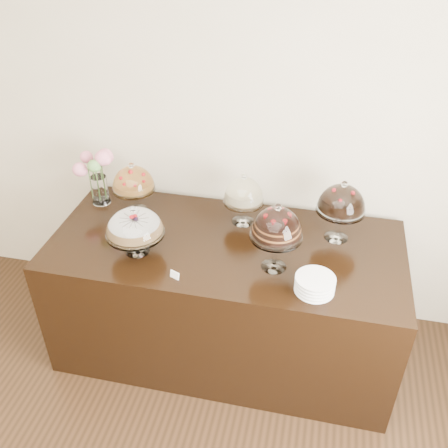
% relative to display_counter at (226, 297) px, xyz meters
% --- Properties ---
extents(wall_back, '(5.00, 0.04, 3.00)m').
position_rel_display_counter_xyz_m(wall_back, '(-0.31, 0.55, 1.05)').
color(wall_back, beige).
rests_on(wall_back, ground).
extents(display_counter, '(2.20, 1.00, 0.90)m').
position_rel_display_counter_xyz_m(display_counter, '(0.00, 0.00, 0.00)').
color(display_counter, black).
rests_on(display_counter, ground).
extents(cake_stand_sugar_sponge, '(0.35, 0.35, 0.32)m').
position_rel_display_counter_xyz_m(cake_stand_sugar_sponge, '(-0.51, -0.19, 0.65)').
color(cake_stand_sugar_sponge, white).
rests_on(cake_stand_sugar_sponge, display_counter).
extents(cake_stand_choco_layer, '(0.30, 0.30, 0.43)m').
position_rel_display_counter_xyz_m(cake_stand_choco_layer, '(0.32, -0.16, 0.74)').
color(cake_stand_choco_layer, white).
rests_on(cake_stand_choco_layer, display_counter).
extents(cake_stand_cheesecake, '(0.26, 0.26, 0.36)m').
position_rel_display_counter_xyz_m(cake_stand_cheesecake, '(0.06, 0.26, 0.67)').
color(cake_stand_cheesecake, white).
rests_on(cake_stand_cheesecake, display_counter).
extents(cake_stand_dark_choco, '(0.30, 0.30, 0.41)m').
position_rel_display_counter_xyz_m(cake_stand_dark_choco, '(0.67, 0.21, 0.72)').
color(cake_stand_dark_choco, white).
rests_on(cake_stand_dark_choco, display_counter).
extents(cake_stand_fruit_tart, '(0.29, 0.29, 0.36)m').
position_rel_display_counter_xyz_m(cake_stand_fruit_tart, '(-0.68, 0.24, 0.68)').
color(cake_stand_fruit_tart, white).
rests_on(cake_stand_fruit_tart, display_counter).
extents(flower_vase, '(0.25, 0.22, 0.40)m').
position_rel_display_counter_xyz_m(flower_vase, '(-0.96, 0.29, 0.69)').
color(flower_vase, white).
rests_on(flower_vase, display_counter).
extents(plate_stack, '(0.21, 0.21, 0.09)m').
position_rel_display_counter_xyz_m(plate_stack, '(0.57, -0.32, 0.50)').
color(plate_stack, white).
rests_on(plate_stack, display_counter).
extents(price_card_left, '(0.06, 0.04, 0.04)m').
position_rel_display_counter_xyz_m(price_card_left, '(-0.21, -0.38, 0.47)').
color(price_card_left, white).
rests_on(price_card_left, display_counter).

